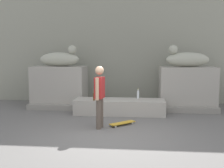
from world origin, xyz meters
name	(u,v)px	position (x,y,z in m)	size (l,w,h in m)	color
ground_plane	(112,137)	(0.00, 0.00, 0.00)	(40.00, 40.00, 0.00)	#605E5B
facade_wall	(124,37)	(0.00, 5.16, 2.67)	(10.95, 0.60, 5.35)	gray
pedestal_left	(60,86)	(-2.34, 3.73, 0.76)	(1.94, 1.18, 1.52)	#A39E93
pedestal_right	(187,88)	(2.34, 3.73, 0.76)	(1.94, 1.18, 1.52)	#A39E93
statue_reclining_left	(60,59)	(-2.31, 3.72, 1.80)	(1.68, 0.90, 0.78)	#ADAE9B
statue_reclining_right	(187,59)	(2.31, 3.72, 1.80)	(1.69, 0.93, 0.78)	#ADAE9B
ledge_block	(120,107)	(0.00, 2.58, 0.25)	(2.96, 0.86, 0.49)	#A39E93
skater	(100,94)	(-0.40, 0.79, 0.92)	(0.25, 0.54, 1.67)	brown
skateboard	(122,123)	(0.19, 1.16, 0.06)	(0.73, 0.69, 0.08)	gold
bottle_brown	(94,97)	(-0.80, 2.30, 0.62)	(0.07, 0.07, 0.30)	#593314
bottle_clear	(138,94)	(0.60, 2.83, 0.63)	(0.07, 0.07, 0.33)	silver
stair_step	(121,108)	(0.00, 3.12, 0.10)	(6.63, 0.50, 0.20)	gray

